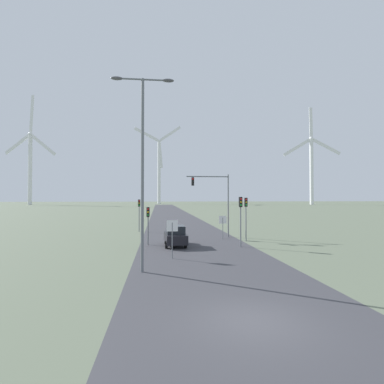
# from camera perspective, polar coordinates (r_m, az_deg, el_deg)

# --- Properties ---
(ground_plane) EXTENTS (600.00, 600.00, 0.00)m
(ground_plane) POSITION_cam_1_polar(r_m,az_deg,el_deg) (11.69, 11.50, -22.94)
(ground_plane) COLOR #5B6651
(road_surface) EXTENTS (10.00, 240.00, 0.01)m
(road_surface) POSITION_cam_1_polar(r_m,az_deg,el_deg) (58.58, -3.19, -5.29)
(road_surface) COLOR #38383D
(road_surface) RESTS_ON ground
(streetlamp) EXTENTS (3.70, 0.32, 11.44)m
(streetlamp) POSITION_cam_1_polar(r_m,az_deg,el_deg) (17.98, -9.41, 7.65)
(streetlamp) COLOR slate
(streetlamp) RESTS_ON ground
(stop_sign_near) EXTENTS (0.81, 0.07, 2.74)m
(stop_sign_near) POSITION_cam_1_polar(r_m,az_deg,el_deg) (21.56, -3.79, -7.54)
(stop_sign_near) COLOR slate
(stop_sign_near) RESTS_ON ground
(stop_sign_far) EXTENTS (0.81, 0.07, 2.43)m
(stop_sign_far) POSITION_cam_1_polar(r_m,az_deg,el_deg) (31.60, 5.88, -5.86)
(stop_sign_far) COLOR slate
(stop_sign_far) RESTS_ON ground
(traffic_light_post_near_left) EXTENTS (0.28, 0.34, 3.47)m
(traffic_light_post_near_left) POSITION_cam_1_polar(r_m,az_deg,el_deg) (27.90, -8.37, -4.75)
(traffic_light_post_near_left) COLOR slate
(traffic_light_post_near_left) RESTS_ON ground
(traffic_light_post_near_right) EXTENTS (0.28, 0.33, 4.41)m
(traffic_light_post_near_right) POSITION_cam_1_polar(r_m,az_deg,el_deg) (26.83, 9.25, -3.48)
(traffic_light_post_near_right) COLOR slate
(traffic_light_post_near_right) RESTS_ON ground
(traffic_light_post_mid_left) EXTENTS (0.28, 0.34, 4.09)m
(traffic_light_post_mid_left) POSITION_cam_1_polar(r_m,az_deg,el_deg) (38.60, -10.03, -3.04)
(traffic_light_post_mid_left) COLOR slate
(traffic_light_post_mid_left) RESTS_ON ground
(traffic_light_post_mid_right) EXTENTS (0.28, 0.34, 4.33)m
(traffic_light_post_mid_right) POSITION_cam_1_polar(r_m,az_deg,el_deg) (30.76, 10.24, -3.26)
(traffic_light_post_mid_right) COLOR slate
(traffic_light_post_mid_right) RESTS_ON ground
(traffic_light_mast_overhead) EXTENTS (4.70, 0.35, 6.89)m
(traffic_light_mast_overhead) POSITION_cam_1_polar(r_m,az_deg,el_deg) (32.85, 4.34, -0.15)
(traffic_light_mast_overhead) COLOR slate
(traffic_light_mast_overhead) RESTS_ON ground
(car_approaching) EXTENTS (1.99, 4.18, 1.83)m
(car_approaching) POSITION_cam_1_polar(r_m,az_deg,el_deg) (27.22, -3.21, -8.32)
(car_approaching) COLOR black
(car_approaching) RESTS_ON ground
(wind_turbine_far_left) EXTENTS (35.70, 19.36, 63.89)m
(wind_turbine_far_left) POSITION_cam_1_polar(r_m,az_deg,el_deg) (198.46, -28.45, 5.45)
(wind_turbine_far_left) COLOR white
(wind_turbine_far_left) RESTS_ON ground
(wind_turbine_left) EXTENTS (32.65, 7.69, 55.23)m
(wind_turbine_left) POSITION_cam_1_polar(r_m,az_deg,el_deg) (209.85, -6.29, 5.18)
(wind_turbine_left) COLOR white
(wind_turbine_left) RESTS_ON ground
(wind_turbine_center) EXTENTS (33.41, 7.14, 59.04)m
(wind_turbine_center) POSITION_cam_1_polar(r_m,az_deg,el_deg) (195.91, 21.80, 5.14)
(wind_turbine_center) COLOR white
(wind_turbine_center) RESTS_ON ground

